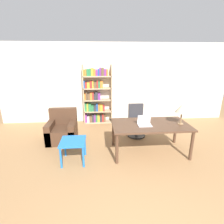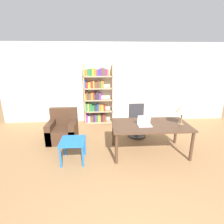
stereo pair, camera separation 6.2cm
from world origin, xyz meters
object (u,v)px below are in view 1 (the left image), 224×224
Objects in this scene: office_chair at (136,122)px; desk at (150,127)px; laptop at (144,123)px; bookshelf at (96,96)px; table_lamp at (182,108)px; side_table_blue at (73,144)px; armchair at (62,131)px.

desk is at bearing -83.65° from office_chair.
bookshelf reaches higher than laptop.
side_table_blue is at bearing -175.29° from table_lamp.
laptop reaches higher than armchair.
table_lamp reaches higher than office_chair.
table_lamp reaches higher than desk.
table_lamp is at bearing -17.23° from armchair.
bookshelf is at bearing 131.73° from table_lamp.
table_lamp is at bearing 4.71° from side_table_blue.
table_lamp is (0.85, -0.00, 0.32)m from laptop.
table_lamp reaches higher than armchair.
office_chair is at bearing 96.35° from desk.
armchair is at bearing 159.16° from desk.
bookshelf reaches higher than side_table_blue.
table_lamp is 2.98m from bookshelf.
side_table_blue is 0.65× the size of armchair.
office_chair is at bearing 37.05° from side_table_blue.
bookshelf reaches higher than armchair.
armchair is (-2.21, 0.84, -0.37)m from desk.
table_lamp is at bearing -48.27° from bookshelf.
office_chair is at bearing 127.52° from table_lamp.
desk reaches higher than side_table_blue.
laptop reaches higher than side_table_blue.
bookshelf is at bearing 135.06° from office_chair.
armchair is 0.42× the size of bookshelf.
armchair is at bearing -176.00° from office_chair.
office_chair is at bearing -44.94° from bookshelf.
table_lamp is (0.69, -0.06, 0.45)m from desk.
bookshelf is at bearing 55.13° from armchair.
bookshelf reaches higher than desk.
laptop is 1.10m from office_chair.
desk is 0.21m from laptop.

